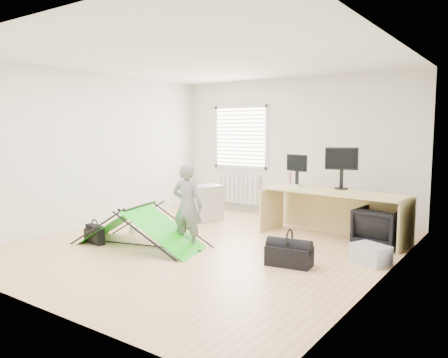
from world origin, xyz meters
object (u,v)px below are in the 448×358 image
Objects in this scene: thermos at (290,178)px; storage_crate at (371,254)px; filing_cabinet at (205,203)px; desk at (333,215)px; office_chair at (378,227)px; person at (187,206)px; monitor_left at (297,174)px; monitor_right at (342,174)px; kite at (141,226)px; laptop_bag at (95,234)px; duffel_bag at (289,256)px.

thermos is 0.50× the size of storage_crate.
thermos is (1.54, 0.39, 0.53)m from filing_cabinet.
desk is at bearing 16.83° from filing_cabinet.
thermos is 1.77m from office_chair.
office_chair is 2.81m from person.
monitor_left is at bearing 164.36° from desk.
monitor_right reaches higher than thermos.
person is 2.55m from storage_crate.
kite is at bearing -117.29° from thermos.
monitor_left is 3.43m from laptop_bag.
monitor_right is 3.25m from kite.
person is at bearing -147.06° from monitor_right.
storage_crate reaches higher than duffel_bag.
kite is (-0.63, -0.31, -0.32)m from person.
filing_cabinet is at bearing -154.42° from monitor_left.
person reaches higher than thermos.
storage_crate is 1.05m from duffel_bag.
storage_crate is at bearing -35.78° from thermos.
duffel_bag is (0.84, -1.95, -0.82)m from monitor_left.
office_chair is (1.49, -0.35, -0.66)m from monitor_left.
duffel_bag is at bearing -81.78° from desk.
filing_cabinet reaches higher than storage_crate.
office_chair is 3.48m from kite.
laptop_bag is (-2.03, -2.65, -0.81)m from monitor_left.
monitor_right is 2.12m from duffel_bag.
laptop_bag is at bearing 37.47° from office_chair.
thermos is at bearing 47.72° from kite.
thermos is 0.12× the size of kite.
desk is 3.66m from laptop_bag.
monitor_right is 0.91× the size of duffel_bag.
duffel_bag is at bearing -108.62° from monitor_right.
kite is at bearing 32.86° from laptop_bag.
thermos is (-0.14, 0.01, -0.08)m from monitor_left.
storage_crate is at bearing 0.02° from filing_cabinet.
monitor_left reaches higher than thermos.
person reaches higher than filing_cabinet.
thermos is at bearing -120.79° from person.
storage_crate is (1.66, -1.28, -0.82)m from monitor_left.
laptop_bag is 0.66× the size of duffel_bag.
desk is at bearing 0.57° from office_chair.
storage_crate is at bearing -42.08° from desk.
kite is at bearing -130.38° from desk.
storage_crate is at bearing -177.18° from person.
laptop_bag is at bearing -170.97° from kite.
kite is (-2.15, -2.34, -0.70)m from monitor_right.
duffel_bag is at bearing -140.84° from storage_crate.
laptop_bag is at bearing -114.46° from monitor_left.
filing_cabinet is at bearing -172.45° from desk.
filing_cabinet is (-2.46, -0.07, -0.04)m from desk.
office_chair is 1.67× the size of laptop_bag.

